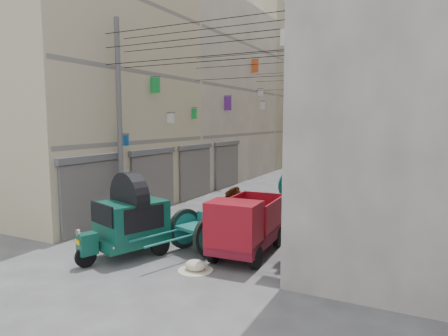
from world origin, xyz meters
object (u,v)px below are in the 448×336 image
Objects in this scene: second_cart at (296,185)px; feed_sack at (195,265)px; mini_truck at (243,229)px; auto_rickshaw at (130,219)px; distant_car_white at (300,174)px; tonga_cart at (197,231)px; distant_car_green at (342,156)px; horse at (226,214)px; distant_car_grey at (333,166)px.

feed_sack is (0.61, -11.55, -0.53)m from second_cart.
mini_truck reaches higher than feed_sack.
distant_car_white is (0.55, 16.54, -0.56)m from auto_rickshaw.
tonga_cart is 5.02× the size of feed_sack.
distant_car_green is (-1.35, 20.21, -0.08)m from second_cart.
tonga_cart is (1.66, 1.20, -0.49)m from auto_rickshaw.
horse is at bearing 101.03° from feed_sack.
feed_sack is (-0.76, -1.54, -0.75)m from mini_truck.
mini_truck is at bearing -68.27° from second_cart.
mini_truck is at bearing 24.38° from tonga_cart.
distant_car_grey is at bearing 99.61° from distant_car_green.
feed_sack is 21.91m from distant_car_grey.
auto_rickshaw is 0.82× the size of distant_car_white.
horse reaches higher than distant_car_green.
tonga_cart is at bearing 119.13° from feed_sack.
auto_rickshaw is 0.85× the size of mini_truck.
tonga_cart reaches higher than second_cart.
auto_rickshaw is 0.70× the size of distant_car_green.
distant_car_green is (0.47, 31.58, -0.56)m from auto_rickshaw.
second_cart is at bearing -103.88° from distant_car_grey.
mini_truck is at bearing 81.60° from distant_car_white.
auto_rickshaw reaches higher than distant_car_green.
second_cart is 2.83× the size of feed_sack.
tonga_cart is at bearing 55.43° from auto_rickshaw.
auto_rickshaw reaches higher than horse.
mini_truck is at bearing -100.40° from distant_car_grey.
second_cart is 0.83× the size of horse.
distant_car_grey reaches higher than second_cart.
distant_car_grey is (-0.14, 10.34, -0.02)m from second_cart.
mini_truck is 20.41m from distant_car_grey.
second_cart is 5.32m from distant_car_white.
tonga_cart is 15.38m from distant_car_white.
distant_car_white reaches higher than feed_sack.
mini_truck is at bearing 42.77° from auto_rickshaw.
mini_truck reaches higher than tonga_cart.
second_cart is at bearing -102.27° from horse.
mini_truck is 1.88m from feed_sack.
auto_rickshaw is 11.53m from second_cart.
distant_car_white is at bearing 96.41° from feed_sack.
tonga_cart is 1.55m from mini_truck.
feed_sack is 3.24m from horse.
second_cart is 0.43× the size of distant_car_grey.
tonga_cart is 0.89× the size of mini_truck.
distant_car_grey is at bearing 104.70° from second_cart.
second_cart is at bearing 96.44° from distant_car_green.
auto_rickshaw is 0.72× the size of distant_car_grey.
mini_truck is at bearing 118.98° from horse.
tonga_cart is 0.76× the size of distant_car_grey.
tonga_cart is at bearing 72.25° from horse.
mini_truck is 10.10m from second_cart.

